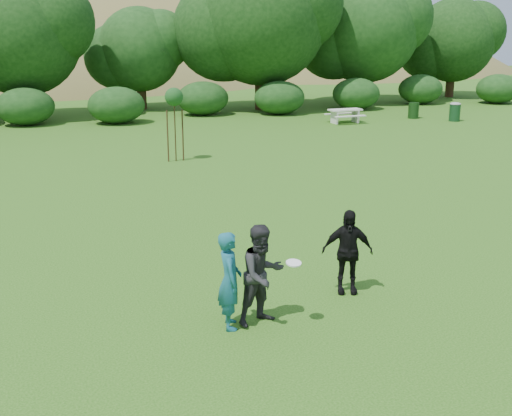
{
  "coord_description": "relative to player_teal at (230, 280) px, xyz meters",
  "views": [
    {
      "loc": [
        -5.07,
        -10.11,
        5.09
      ],
      "look_at": [
        0.0,
        3.0,
        1.1
      ],
      "focal_mm": 45.0,
      "sensor_mm": 36.0,
      "label": 1
    }
  ],
  "objects": [
    {
      "name": "sapling",
      "position": [
        2.69,
        14.42,
        1.55
      ],
      "size": [
        0.7,
        0.7,
        2.85
      ],
      "color": "#362715",
      "rests_on": "ground"
    },
    {
      "name": "ground",
      "position": [
        1.78,
        0.35,
        -0.87
      ],
      "size": [
        120.0,
        120.0,
        0.0
      ],
      "primitive_type": "plane",
      "color": "#19470C",
      "rests_on": "ground"
    },
    {
      "name": "trash_can_near",
      "position": [
        18.44,
        21.37,
        -0.42
      ],
      "size": [
        0.6,
        0.6,
        0.9
      ],
      "primitive_type": "cylinder",
      "color": "#153413",
      "rests_on": "ground"
    },
    {
      "name": "player_grey",
      "position": [
        0.58,
        -0.05,
        0.04
      ],
      "size": [
        1.03,
        0.89,
        1.82
      ],
      "primitive_type": "imported",
      "rotation": [
        0.0,
        0.0,
        0.26
      ],
      "color": "#28272A",
      "rests_on": "ground"
    },
    {
      "name": "hillside",
      "position": [
        1.22,
        68.8,
        -12.84
      ],
      "size": [
        150.0,
        72.0,
        52.0
      ],
      "color": "olive",
      "rests_on": "ground"
    },
    {
      "name": "picnic_table",
      "position": [
        13.87,
        21.14,
        -0.35
      ],
      "size": [
        1.8,
        1.48,
        0.76
      ],
      "color": "beige",
      "rests_on": "ground"
    },
    {
      "name": "player_black",
      "position": [
        2.64,
        0.62,
        -0.02
      ],
      "size": [
        1.08,
        0.74,
        1.7
      ],
      "primitive_type": "imported",
      "rotation": [
        0.0,
        0.0,
        -0.36
      ],
      "color": "black",
      "rests_on": "ground"
    },
    {
      "name": "player_teal",
      "position": [
        0.0,
        0.0,
        0.0
      ],
      "size": [
        0.54,
        0.71,
        1.74
      ],
      "primitive_type": "imported",
      "rotation": [
        0.0,
        0.0,
        1.36
      ],
      "color": "#165567",
      "rests_on": "ground"
    },
    {
      "name": "trash_can_lidded",
      "position": [
        19.92,
        19.59,
        -0.33
      ],
      "size": [
        0.6,
        0.6,
        1.05
      ],
      "color": "#163D20",
      "rests_on": "ground"
    },
    {
      "name": "frisbee",
      "position": [
        1.03,
        -0.39,
        0.32
      ],
      "size": [
        0.27,
        0.27,
        0.07
      ],
      "color": "white",
      "rests_on": "ground"
    },
    {
      "name": "tree_row",
      "position": [
        5.01,
        29.04,
        4.0
      ],
      "size": [
        53.92,
        10.38,
        9.62
      ],
      "color": "#3A2616",
      "rests_on": "ground"
    }
  ]
}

